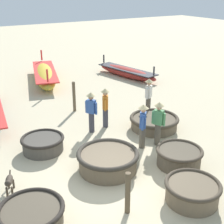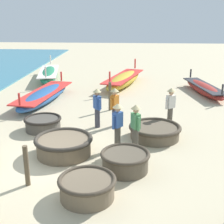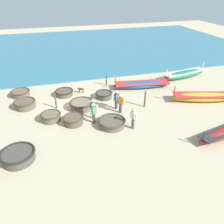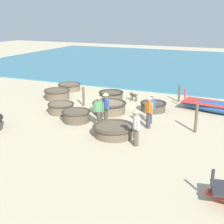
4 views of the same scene
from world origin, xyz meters
name	(u,v)px [view 1 (image 1 of 4)]	position (x,y,z in m)	size (l,w,h in m)	color
ground_plane	(110,179)	(0.00, 0.00, 0.00)	(80.00, 80.00, 0.00)	#C6B793
coracle_beside_post	(192,191)	(1.36, -2.03, 0.32)	(1.53, 1.53, 0.58)	brown
coracle_nearest	(31,215)	(-2.64, -0.66, 0.28)	(1.66, 1.66, 0.52)	brown
coracle_center	(43,143)	(-1.15, 2.73, 0.29)	(1.53, 1.53, 0.54)	#4C473F
coracle_far_right	(154,122)	(3.38, 2.17, 0.28)	(2.01, 2.01, 0.52)	brown
coracle_front_left	(179,156)	(2.31, -0.47, 0.33)	(1.53, 1.53, 0.60)	brown
coracle_far_left	(108,160)	(0.20, 0.50, 0.35)	(1.98, 1.98, 0.64)	brown
long_boat_blue_hull	(127,72)	(6.72, 9.19, 0.32)	(1.88, 4.91, 1.08)	maroon
long_boat_ochre_hull	(45,75)	(1.91, 10.96, 0.40)	(2.75, 5.87, 1.41)	gold
fisherman_hauling	(91,110)	(1.05, 3.21, 0.96)	(0.37, 0.46, 1.67)	#383842
fisherman_standing_right	(105,105)	(1.76, 3.34, 0.96)	(0.37, 0.46, 1.67)	#383842
fisherman_by_coracle	(143,123)	(2.00, 1.11, 0.96)	(0.38, 0.43, 1.67)	#4C473D
fisherman_with_hat	(158,121)	(2.62, 1.02, 0.96)	(0.36, 0.48, 1.67)	#4C473D
fisherman_standing_left	(149,94)	(4.09, 3.52, 0.96)	(0.45, 0.37, 1.67)	#4C473D
dog	(9,182)	(-2.78, 0.88, 0.37)	(0.37, 0.65, 0.55)	#3D3328
mooring_post_shoreline	(128,193)	(-0.39, -1.51, 0.60)	(0.14, 0.14, 1.20)	brown
mooring_post_mid_beach	(74,97)	(1.40, 5.60, 0.71)	(0.14, 0.14, 1.41)	brown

